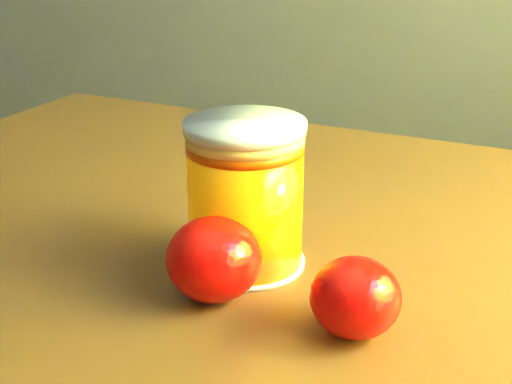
# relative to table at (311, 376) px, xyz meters

# --- Properties ---
(kitchen_counter) EXTENTS (3.15, 0.60, 0.90)m
(kitchen_counter) POSITION_rel_table_xyz_m (-0.89, 1.42, -0.23)
(kitchen_counter) COLOR #4A4B4F
(kitchen_counter) RESTS_ON ground
(table) EXTENTS (1.17, 0.93, 0.78)m
(table) POSITION_rel_table_xyz_m (0.00, 0.00, 0.00)
(table) COLOR brown
(table) RESTS_ON ground
(juice_glass) EXTENTS (0.09, 0.09, 0.11)m
(juice_glass) POSITION_rel_table_xyz_m (-0.05, -0.00, 0.16)
(juice_glass) COLOR orange
(juice_glass) RESTS_ON table
(orange_front) EXTENTS (0.08, 0.08, 0.06)m
(orange_front) POSITION_rel_table_xyz_m (-0.06, -0.06, 0.13)
(orange_front) COLOR #FB0F05
(orange_front) RESTS_ON table
(orange_back) EXTENTS (0.08, 0.08, 0.05)m
(orange_back) POSITION_rel_table_xyz_m (0.04, -0.08, 0.13)
(orange_back) COLOR #FB0F05
(orange_back) RESTS_ON table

